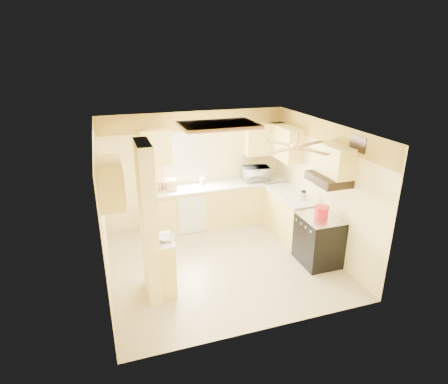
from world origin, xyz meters
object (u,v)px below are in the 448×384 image
object	(u,v)px
stove	(319,240)
dutch_oven	(322,211)
bowl	(167,239)
kettle	(303,196)
microwave	(256,174)

from	to	relation	value
stove	dutch_oven	size ratio (longest dim) A/B	3.50
bowl	dutch_oven	distance (m)	2.81
bowl	kettle	distance (m)	2.95
stove	kettle	distance (m)	0.95
stove	kettle	world-z (taller)	kettle
kettle	dutch_oven	bearing A→B (deg)	-92.52
microwave	dutch_oven	world-z (taller)	microwave
stove	dutch_oven	xyz separation A→B (m)	(0.04, 0.05, 0.54)
microwave	bowl	distance (m)	3.26
bowl	dutch_oven	world-z (taller)	dutch_oven
stove	microwave	size ratio (longest dim) A/B	1.60
bowl	kettle	xyz separation A→B (m)	(2.84, 0.80, 0.06)
dutch_oven	kettle	distance (m)	0.71
kettle	microwave	bearing A→B (deg)	106.73
bowl	microwave	bearing A→B (deg)	42.01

